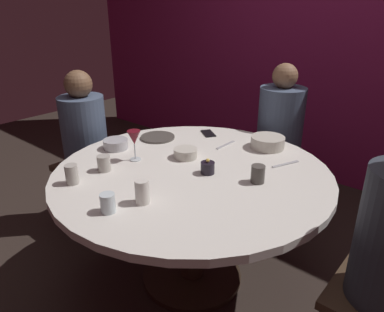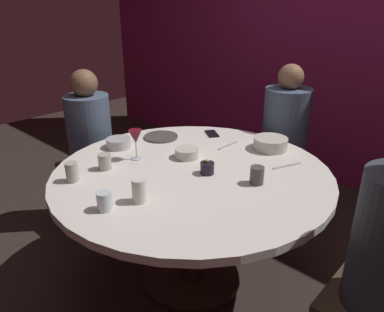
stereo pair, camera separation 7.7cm
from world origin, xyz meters
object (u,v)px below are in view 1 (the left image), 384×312
seated_diner_left (84,133)px  cup_far_edge (258,174)px  cup_near_candle (72,174)px  dinner_plate (158,137)px  cup_center_front (104,163)px  wine_glass (134,139)px  bowl_serving_large (116,144)px  cup_by_right_diner (108,203)px  dining_table (192,191)px  cell_phone (208,133)px  candle_holder (208,168)px  seated_diner_back (280,126)px  bowl_salad_center (268,142)px  cup_by_left_diner (142,192)px  bowl_small_white (186,153)px

seated_diner_left → cup_far_edge: seated_diner_left is taller
cup_near_candle → cup_far_edge: (0.70, 0.61, -0.00)m
dinner_plate → cup_center_front: bearing=-75.4°
cup_center_front → cup_far_edge: cup_far_edge is taller
wine_glass → bowl_serving_large: 0.25m
cup_near_candle → cup_by_right_diner: bearing=-8.2°
dining_table → cup_far_edge: size_ratio=16.60×
dining_table → cell_phone: 0.60m
candle_holder → cup_far_edge: size_ratio=0.94×
seated_diner_back → cup_center_front: seated_diner_back is taller
bowl_salad_center → dining_table: bearing=-105.4°
wine_glass → cup_far_edge: wine_glass is taller
cell_phone → cup_by_left_diner: bearing=-124.5°
seated_diner_left → bowl_serving_large: size_ratio=7.64×
dinner_plate → cup_near_candle: cup_near_candle is taller
dinner_plate → seated_diner_back: bearing=57.7°
cup_near_candle → cup_by_right_diner: size_ratio=1.17×
bowl_serving_large → dinner_plate: bearing=77.5°
candle_holder → wine_glass: 0.45m
candle_holder → seated_diner_left: bearing=-179.0°
seated_diner_left → bowl_small_white: 0.87m
wine_glass → bowl_serving_large: (-0.22, 0.04, -0.10)m
bowl_serving_large → wine_glass: bearing=-10.1°
dining_table → seated_diner_back: size_ratio=1.27×
wine_glass → dinner_plate: size_ratio=0.78×
cup_far_edge → cup_by_left_diner: bearing=-119.6°
bowl_serving_large → cup_by_right_diner: bearing=-41.1°
dinner_plate → cup_center_front: (0.14, -0.54, 0.04)m
wine_glass → cup_by_left_diner: size_ratio=1.56×
cup_by_left_diner → cup_by_right_diner: (-0.05, -0.15, -0.01)m
seated_diner_left → cup_by_right_diner: seated_diner_left is taller
cup_near_candle → bowl_serving_large: bearing=115.3°
seated_diner_back → bowl_serving_large: size_ratio=7.81×
candle_holder → bowl_serving_large: (-0.65, -0.09, -0.00)m
cup_center_front → cup_by_left_diner: bearing=-13.6°
wine_glass → bowl_salad_center: size_ratio=0.85×
dinner_plate → cup_center_front: size_ratio=2.62×
candle_holder → cup_near_candle: bearing=-130.0°
dining_table → dinner_plate: dinner_plate is taller
bowl_serving_large → cup_by_left_diner: 0.70m
cup_by_left_diner → cup_by_right_diner: cup_by_left_diner is taller
dining_table → cup_near_candle: (-0.35, -0.51, 0.18)m
candle_holder → bowl_salad_center: bearing=83.5°
candle_holder → cup_by_right_diner: 0.58m
cup_by_right_diner → cup_near_candle: bearing=171.8°
dining_table → cell_phone: bearing=119.2°
candle_holder → dinner_plate: candle_holder is taller
seated_diner_left → candle_holder: seated_diner_left is taller
wine_glass → bowl_salad_center: wine_glass is taller
bowl_serving_large → cup_by_right_diner: 0.74m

